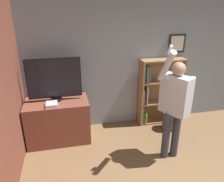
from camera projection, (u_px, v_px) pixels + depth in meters
wall_back at (144, 63)px, 4.68m from camera, size 6.96×0.09×2.70m
wall_side_brick at (1, 101)px, 2.88m from camera, size 0.06×4.40×2.70m
tv_ledge at (58, 120)px, 4.27m from camera, size 1.18×0.68×0.83m
television at (54, 79)px, 4.00m from camera, size 0.98×0.22×0.82m
game_console at (52, 104)px, 3.91m from camera, size 0.20×0.23×0.06m
bookshelf at (157, 92)px, 4.81m from camera, size 0.96×0.28×1.46m
person at (175, 102)px, 3.53m from camera, size 0.63×0.59×2.02m
waste_bin at (170, 121)px, 4.70m from camera, size 0.31×0.31×0.39m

